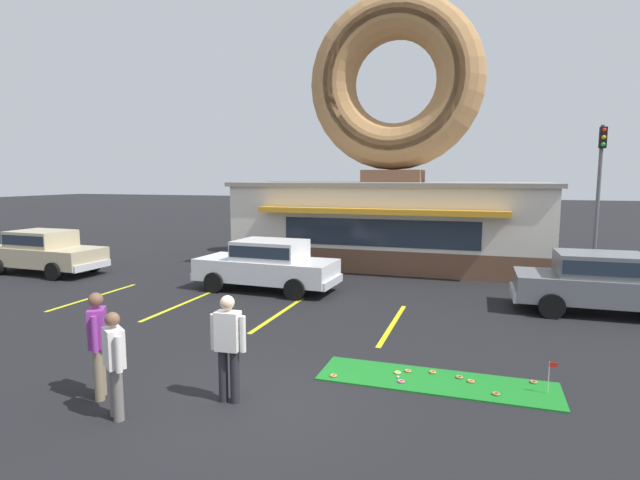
# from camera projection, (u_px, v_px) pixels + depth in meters

# --- Properties ---
(ground_plane) EXTENTS (160.00, 160.00, 0.00)m
(ground_plane) POSITION_uv_depth(u_px,v_px,m) (256.00, 405.00, 7.87)
(ground_plane) COLOR black
(donut_shop_building) EXTENTS (12.30, 6.75, 10.96)m
(donut_shop_building) POSITION_uv_depth(u_px,v_px,m) (393.00, 173.00, 20.64)
(donut_shop_building) COLOR brown
(donut_shop_building) RESTS_ON ground
(putting_mat) EXTENTS (4.10, 1.14, 0.03)m
(putting_mat) POSITION_uv_depth(u_px,v_px,m) (436.00, 381.00, 8.72)
(putting_mat) COLOR #197523
(putting_mat) RESTS_ON ground
(mini_donut_near_left) EXTENTS (0.13, 0.13, 0.04)m
(mini_donut_near_left) POSITION_uv_depth(u_px,v_px,m) (496.00, 394.00, 8.15)
(mini_donut_near_left) COLOR #A5724C
(mini_donut_near_left) RESTS_ON putting_mat
(mini_donut_near_right) EXTENTS (0.13, 0.13, 0.04)m
(mini_donut_near_right) POSITION_uv_depth(u_px,v_px,m) (471.00, 381.00, 8.66)
(mini_donut_near_right) COLOR #D17F47
(mini_donut_near_right) RESTS_ON putting_mat
(mini_donut_mid_left) EXTENTS (0.13, 0.13, 0.04)m
(mini_donut_mid_left) POSITION_uv_depth(u_px,v_px,m) (401.00, 381.00, 8.65)
(mini_donut_mid_left) COLOR #D8667F
(mini_donut_mid_left) RESTS_ON putting_mat
(mini_donut_mid_centre) EXTENTS (0.13, 0.13, 0.04)m
(mini_donut_mid_centre) POSITION_uv_depth(u_px,v_px,m) (534.00, 382.00, 8.62)
(mini_donut_mid_centre) COLOR #A5724C
(mini_donut_mid_centre) RESTS_ON putting_mat
(mini_donut_mid_right) EXTENTS (0.13, 0.13, 0.04)m
(mini_donut_mid_right) POSITION_uv_depth(u_px,v_px,m) (333.00, 376.00, 8.90)
(mini_donut_mid_right) COLOR #D17F47
(mini_donut_mid_right) RESTS_ON putting_mat
(mini_donut_far_left) EXTENTS (0.13, 0.13, 0.04)m
(mini_donut_far_left) POSITION_uv_depth(u_px,v_px,m) (408.00, 371.00, 9.11)
(mini_donut_far_left) COLOR #D17F47
(mini_donut_far_left) RESTS_ON putting_mat
(mini_donut_far_centre) EXTENTS (0.13, 0.13, 0.04)m
(mini_donut_far_centre) POSITION_uv_depth(u_px,v_px,m) (433.00, 372.00, 9.06)
(mini_donut_far_centre) COLOR #D17F47
(mini_donut_far_centre) RESTS_ON putting_mat
(mini_donut_far_right) EXTENTS (0.13, 0.13, 0.04)m
(mini_donut_far_right) POSITION_uv_depth(u_px,v_px,m) (459.00, 377.00, 8.83)
(mini_donut_far_right) COLOR #A5724C
(mini_donut_far_right) RESTS_ON putting_mat
(mini_donut_extra) EXTENTS (0.13, 0.13, 0.04)m
(mini_donut_extra) POSITION_uv_depth(u_px,v_px,m) (398.00, 373.00, 9.04)
(mini_donut_extra) COLOR #E5C666
(mini_donut_extra) RESTS_ON putting_mat
(golf_ball) EXTENTS (0.04, 0.04, 0.04)m
(golf_ball) POSITION_uv_depth(u_px,v_px,m) (398.00, 377.00, 8.83)
(golf_ball) COLOR white
(golf_ball) RESTS_ON putting_mat
(putting_flag_pin) EXTENTS (0.13, 0.01, 0.55)m
(putting_flag_pin) POSITION_uv_depth(u_px,v_px,m) (551.00, 370.00, 8.14)
(putting_flag_pin) COLOR silver
(putting_flag_pin) RESTS_ON putting_mat
(car_white) EXTENTS (4.63, 2.12, 1.60)m
(car_white) POSITION_uv_depth(u_px,v_px,m) (268.00, 263.00, 15.74)
(car_white) COLOR silver
(car_white) RESTS_ON ground
(car_champagne) EXTENTS (4.62, 2.11, 1.60)m
(car_champagne) POSITION_uv_depth(u_px,v_px,m) (44.00, 250.00, 18.52)
(car_champagne) COLOR #BCAD89
(car_champagne) RESTS_ON ground
(car_grey) EXTENTS (4.58, 2.02, 1.60)m
(car_grey) POSITION_uv_depth(u_px,v_px,m) (603.00, 281.00, 13.02)
(car_grey) COLOR slate
(car_grey) RESTS_ON ground
(pedestrian_blue_sweater_man) EXTENTS (0.60, 0.26, 1.74)m
(pedestrian_blue_sweater_man) POSITION_uv_depth(u_px,v_px,m) (228.00, 343.00, 7.85)
(pedestrian_blue_sweater_man) COLOR #232328
(pedestrian_blue_sweater_man) RESTS_ON ground
(pedestrian_hooded_kid) EXTENTS (0.50, 0.42, 1.62)m
(pedestrian_hooded_kid) POSITION_uv_depth(u_px,v_px,m) (114.00, 360.00, 7.33)
(pedestrian_hooded_kid) COLOR slate
(pedestrian_hooded_kid) RESTS_ON ground
(pedestrian_leather_jacket_man) EXTENTS (0.41, 0.52, 1.75)m
(pedestrian_leather_jacket_man) POSITION_uv_depth(u_px,v_px,m) (98.00, 340.00, 8.00)
(pedestrian_leather_jacket_man) COLOR #7F7056
(pedestrian_leather_jacket_man) RESTS_ON ground
(trash_bin) EXTENTS (0.57, 0.57, 0.97)m
(trash_bin) POSITION_uv_depth(u_px,v_px,m) (588.00, 274.00, 15.83)
(trash_bin) COLOR #232833
(trash_bin) RESTS_ON ground
(traffic_light_pole) EXTENTS (0.28, 0.47, 5.80)m
(traffic_light_pole) POSITION_uv_depth(u_px,v_px,m) (600.00, 174.00, 21.60)
(traffic_light_pole) COLOR #595B60
(traffic_light_pole) RESTS_ON ground
(parking_stripe_far_left) EXTENTS (0.12, 3.60, 0.01)m
(parking_stripe_far_left) POSITION_uv_depth(u_px,v_px,m) (95.00, 297.00, 14.96)
(parking_stripe_far_left) COLOR yellow
(parking_stripe_far_left) RESTS_ON ground
(parking_stripe_left) EXTENTS (0.12, 3.60, 0.01)m
(parking_stripe_left) POSITION_uv_depth(u_px,v_px,m) (181.00, 305.00, 14.04)
(parking_stripe_left) COLOR yellow
(parking_stripe_left) RESTS_ON ground
(parking_stripe_mid_left) EXTENTS (0.12, 3.60, 0.01)m
(parking_stripe_mid_left) POSITION_uv_depth(u_px,v_px,m) (279.00, 314.00, 13.11)
(parking_stripe_mid_left) COLOR yellow
(parking_stripe_mid_left) RESTS_ON ground
(parking_stripe_centre) EXTENTS (0.12, 3.60, 0.01)m
(parking_stripe_centre) POSITION_uv_depth(u_px,v_px,m) (393.00, 324.00, 12.18)
(parking_stripe_centre) COLOR yellow
(parking_stripe_centre) RESTS_ON ground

